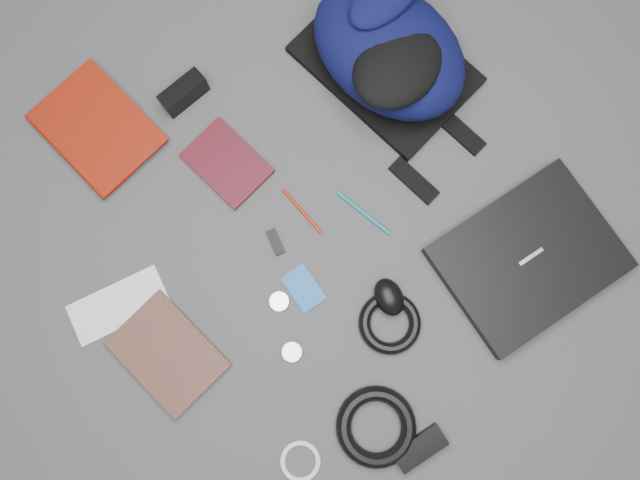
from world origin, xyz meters
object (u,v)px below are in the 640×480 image
laptop (528,258)px  dvd_case (227,163)px  comic_book (139,382)px  power_brick (420,448)px  compact_camera (184,93)px  backpack (389,50)px  mouse (389,297)px  textbook_red (64,159)px

laptop → dvd_case: bearing=128.6°
comic_book → power_brick: 0.62m
comic_book → dvd_case: bearing=25.1°
compact_camera → power_brick: size_ratio=0.97×
comic_book → backpack: bearing=8.3°
backpack → compact_camera: backpack is taller
comic_book → power_brick: size_ratio=2.00×
mouse → power_brick: 0.33m
compact_camera → mouse: (0.19, -0.63, -0.01)m
laptop → comic_book: bearing=164.1°
backpack → mouse: bearing=-136.4°
mouse → power_brick: bearing=-101.7°
mouse → laptop: bearing=-6.8°
textbook_red → mouse: mouse is taller
laptop → dvd_case: (-0.50, 0.51, -0.01)m
power_brick → compact_camera: bearing=91.0°
comic_book → power_brick: bearing=-57.7°
dvd_case → power_brick: 0.76m
backpack → textbook_red: backpack is taller
dvd_case → compact_camera: size_ratio=1.62×
backpack → mouse: size_ratio=4.94×
comic_book → power_brick: (0.47, -0.41, 0.01)m
dvd_case → mouse: (0.18, -0.44, 0.02)m
compact_camera → power_brick: 0.95m
laptop → power_brick: (-0.41, -0.24, -0.00)m
backpack → dvd_case: size_ratio=2.34×
laptop → mouse: 0.33m
comic_book → mouse: size_ratio=2.67×
backpack → power_brick: bearing=-132.2°
textbook_red → mouse: (0.50, -0.63, 0.01)m
backpack → mouse: (-0.26, -0.48, -0.07)m
backpack → laptop: bearing=-102.0°
laptop → mouse: bearing=162.3°
laptop → textbook_red: laptop is taller
compact_camera → backpack: bearing=-31.2°
dvd_case → mouse: mouse is taller
backpack → textbook_red: size_ratio=1.57×
textbook_red → comic_book: 0.54m
dvd_case → laptop: bearing=-63.7°
backpack → dvd_case: backpack is taller
comic_book → dvd_case: comic_book is taller
textbook_red → power_brick: textbook_red is taller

